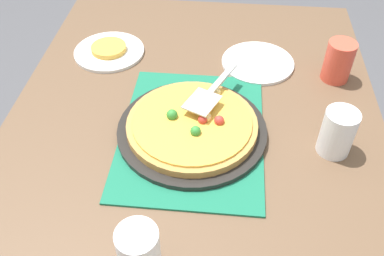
{
  "coord_description": "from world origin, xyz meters",
  "views": [
    {
      "loc": [
        -0.77,
        -0.07,
        1.52
      ],
      "look_at": [
        0.0,
        0.0,
        0.77
      ],
      "focal_mm": 39.78,
      "sensor_mm": 36.0,
      "label": 1
    }
  ],
  "objects_px": {
    "cup_far": "(338,132)",
    "cup_corner": "(338,61)",
    "plate_side": "(258,63)",
    "served_slice_left": "(109,48)",
    "pizza": "(192,124)",
    "plate_near_left": "(109,52)",
    "pizza_pan": "(192,130)",
    "pizza_server": "(211,92)",
    "cup_near": "(139,252)"
  },
  "relations": [
    {
      "from": "cup_far",
      "to": "cup_corner",
      "type": "height_order",
      "value": "same"
    },
    {
      "from": "plate_side",
      "to": "served_slice_left",
      "type": "bearing_deg",
      "value": 88.18
    },
    {
      "from": "plate_side",
      "to": "cup_corner",
      "type": "height_order",
      "value": "cup_corner"
    },
    {
      "from": "cup_far",
      "to": "served_slice_left",
      "type": "bearing_deg",
      "value": 60.94
    },
    {
      "from": "plate_side",
      "to": "served_slice_left",
      "type": "distance_m",
      "value": 0.47
    },
    {
      "from": "pizza",
      "to": "plate_near_left",
      "type": "distance_m",
      "value": 0.45
    },
    {
      "from": "plate_side",
      "to": "served_slice_left",
      "type": "height_order",
      "value": "served_slice_left"
    },
    {
      "from": "plate_near_left",
      "to": "cup_far",
      "type": "xyz_separation_m",
      "value": [
        -0.36,
        -0.64,
        0.06
      ]
    },
    {
      "from": "pizza_pan",
      "to": "pizza_server",
      "type": "bearing_deg",
      "value": -24.75
    },
    {
      "from": "served_slice_left",
      "to": "plate_side",
      "type": "bearing_deg",
      "value": -91.82
    },
    {
      "from": "pizza_pan",
      "to": "served_slice_left",
      "type": "relative_size",
      "value": 3.45
    },
    {
      "from": "served_slice_left",
      "to": "plate_near_left",
      "type": "bearing_deg",
      "value": 0.0
    },
    {
      "from": "cup_corner",
      "to": "pizza_server",
      "type": "height_order",
      "value": "cup_corner"
    },
    {
      "from": "pizza",
      "to": "plate_near_left",
      "type": "relative_size",
      "value": 1.5
    },
    {
      "from": "cup_near",
      "to": "cup_corner",
      "type": "bearing_deg",
      "value": -35.13
    },
    {
      "from": "pizza_pan",
      "to": "plate_side",
      "type": "xyz_separation_m",
      "value": [
        0.32,
        -0.17,
        -0.01
      ]
    },
    {
      "from": "plate_side",
      "to": "cup_far",
      "type": "height_order",
      "value": "cup_far"
    },
    {
      "from": "plate_side",
      "to": "cup_near",
      "type": "xyz_separation_m",
      "value": [
        -0.7,
        0.23,
        0.06
      ]
    },
    {
      "from": "pizza_pan",
      "to": "pizza",
      "type": "height_order",
      "value": "pizza"
    },
    {
      "from": "cup_far",
      "to": "cup_corner",
      "type": "xyz_separation_m",
      "value": [
        0.29,
        -0.05,
        0.0
      ]
    },
    {
      "from": "cup_near",
      "to": "cup_far",
      "type": "height_order",
      "value": "same"
    },
    {
      "from": "cup_corner",
      "to": "pizza_server",
      "type": "bearing_deg",
      "value": 117.38
    },
    {
      "from": "pizza_pan",
      "to": "pizza_server",
      "type": "xyz_separation_m",
      "value": [
        0.09,
        -0.04,
        0.06
      ]
    },
    {
      "from": "served_slice_left",
      "to": "cup_corner",
      "type": "xyz_separation_m",
      "value": [
        -0.06,
        -0.69,
        0.04
      ]
    },
    {
      "from": "cup_far",
      "to": "pizza_server",
      "type": "height_order",
      "value": "cup_far"
    },
    {
      "from": "cup_far",
      "to": "cup_corner",
      "type": "relative_size",
      "value": 1.0
    },
    {
      "from": "plate_near_left",
      "to": "pizza_pan",
      "type": "bearing_deg",
      "value": -138.64
    },
    {
      "from": "served_slice_left",
      "to": "pizza",
      "type": "bearing_deg",
      "value": -138.48
    },
    {
      "from": "pizza_pan",
      "to": "pizza_server",
      "type": "relative_size",
      "value": 1.67
    },
    {
      "from": "plate_near_left",
      "to": "cup_near",
      "type": "distance_m",
      "value": 0.75
    },
    {
      "from": "served_slice_left",
      "to": "pizza_server",
      "type": "relative_size",
      "value": 0.48
    },
    {
      "from": "pizza_server",
      "to": "served_slice_left",
      "type": "bearing_deg",
      "value": 53.72
    },
    {
      "from": "pizza_pan",
      "to": "served_slice_left",
      "type": "height_order",
      "value": "served_slice_left"
    },
    {
      "from": "pizza",
      "to": "cup_near",
      "type": "height_order",
      "value": "cup_near"
    },
    {
      "from": "plate_near_left",
      "to": "served_slice_left",
      "type": "xyz_separation_m",
      "value": [
        0.0,
        0.0,
        0.01
      ]
    },
    {
      "from": "plate_near_left",
      "to": "cup_corner",
      "type": "height_order",
      "value": "cup_corner"
    },
    {
      "from": "cup_far",
      "to": "cup_near",
      "type": "bearing_deg",
      "value": 130.77
    },
    {
      "from": "pizza",
      "to": "served_slice_left",
      "type": "xyz_separation_m",
      "value": [
        0.33,
        0.3,
        -0.02
      ]
    },
    {
      "from": "cup_corner",
      "to": "plate_near_left",
      "type": "bearing_deg",
      "value": 84.72
    },
    {
      "from": "served_slice_left",
      "to": "cup_far",
      "type": "xyz_separation_m",
      "value": [
        -0.36,
        -0.64,
        0.04
      ]
    },
    {
      "from": "plate_side",
      "to": "cup_corner",
      "type": "distance_m",
      "value": 0.23
    },
    {
      "from": "pizza",
      "to": "cup_corner",
      "type": "bearing_deg",
      "value": -55.46
    },
    {
      "from": "pizza",
      "to": "cup_far",
      "type": "relative_size",
      "value": 2.75
    },
    {
      "from": "pizza_server",
      "to": "cup_corner",
      "type": "bearing_deg",
      "value": -62.62
    },
    {
      "from": "pizza",
      "to": "plate_near_left",
      "type": "xyz_separation_m",
      "value": [
        0.33,
        0.3,
        -0.03
      ]
    },
    {
      "from": "cup_far",
      "to": "pizza_server",
      "type": "distance_m",
      "value": 0.33
    },
    {
      "from": "pizza",
      "to": "cup_far",
      "type": "bearing_deg",
      "value": -93.85
    },
    {
      "from": "plate_side",
      "to": "pizza_server",
      "type": "bearing_deg",
      "value": 150.61
    },
    {
      "from": "plate_side",
      "to": "cup_near",
      "type": "relative_size",
      "value": 1.83
    },
    {
      "from": "pizza_pan",
      "to": "cup_far",
      "type": "distance_m",
      "value": 0.35
    }
  ]
}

